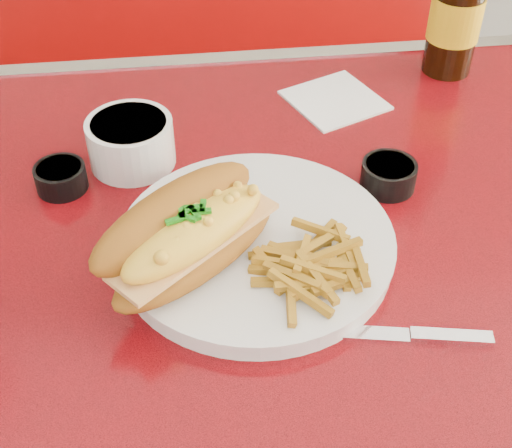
{
  "coord_description": "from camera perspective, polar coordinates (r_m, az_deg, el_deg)",
  "views": [
    {
      "loc": [
        -0.07,
        -0.55,
        1.29
      ],
      "look_at": [
        -0.01,
        -0.02,
        0.81
      ],
      "focal_mm": 50.0,
      "sensor_mm": 36.0,
      "label": 1
    }
  ],
  "objects": [
    {
      "name": "diner_table",
      "position": [
        0.88,
        0.35,
        -9.03
      ],
      "size": [
        1.23,
        0.83,
        0.77
      ],
      "color": "red",
      "rests_on": "ground"
    },
    {
      "name": "mac_hoagie",
      "position": [
        0.69,
        -5.48,
        -0.74
      ],
      "size": [
        0.22,
        0.21,
        0.09
      ],
      "rotation": [
        0.0,
        0.0,
        0.7
      ],
      "color": "#9A5C18",
      "rests_on": "dinner_plate"
    },
    {
      "name": "dinner_plate",
      "position": [
        0.74,
        0.0,
        -1.63
      ],
      "size": [
        0.37,
        0.37,
        0.02
      ],
      "rotation": [
        0.0,
        0.0,
        -0.35
      ],
      "color": "silver",
      "rests_on": "diner_table"
    },
    {
      "name": "knife",
      "position": [
        0.69,
        11.41,
        -8.65
      ],
      "size": [
        0.21,
        0.06,
        0.01
      ],
      "rotation": [
        0.0,
        0.0,
        -0.2
      ],
      "color": "silver",
      "rests_on": "diner_table"
    },
    {
      "name": "paper_napkin",
      "position": [
        0.99,
        6.32,
        9.82
      ],
      "size": [
        0.15,
        0.15,
        0.0
      ],
      "primitive_type": "cube",
      "rotation": [
        0.0,
        0.0,
        0.4
      ],
      "color": "white",
      "rests_on": "diner_table"
    },
    {
      "name": "booth_bench_far",
      "position": [
        1.69,
        -3.13,
        5.42
      ],
      "size": [
        1.2,
        0.51,
        0.9
      ],
      "color": "#920B09",
      "rests_on": "ground"
    },
    {
      "name": "sauce_cup_right",
      "position": [
        0.84,
        10.57,
        3.93
      ],
      "size": [
        0.08,
        0.08,
        0.03
      ],
      "rotation": [
        0.0,
        0.0,
        -0.26
      ],
      "color": "black",
      "rests_on": "diner_table"
    },
    {
      "name": "gravy_ramekin",
      "position": [
        0.87,
        -9.98,
        6.56
      ],
      "size": [
        0.14,
        0.14,
        0.06
      ],
      "rotation": [
        0.0,
        0.0,
        0.44
      ],
      "color": "silver",
      "rests_on": "diner_table"
    },
    {
      "name": "fork",
      "position": [
        0.74,
        -3.25,
        -1.12
      ],
      "size": [
        0.06,
        0.16,
        0.0
      ],
      "rotation": [
        0.0,
        0.0,
        1.85
      ],
      "color": "silver",
      "rests_on": "dinner_plate"
    },
    {
      "name": "fries_pile",
      "position": [
        0.7,
        4.47,
        -2.92
      ],
      "size": [
        0.12,
        0.12,
        0.03
      ],
      "primitive_type": null,
      "rotation": [
        0.0,
        0.0,
        0.28
      ],
      "color": "#BF8A20",
      "rests_on": "dinner_plate"
    },
    {
      "name": "sauce_cup_left",
      "position": [
        0.85,
        -15.37,
        3.68
      ],
      "size": [
        0.08,
        0.08,
        0.03
      ],
      "rotation": [
        0.0,
        0.0,
        -0.43
      ],
      "color": "black",
      "rests_on": "diner_table"
    }
  ]
}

